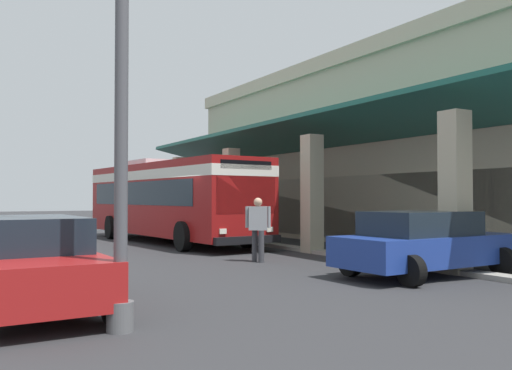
{
  "coord_description": "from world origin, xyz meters",
  "views": [
    {
      "loc": [
        16.83,
        -8.09,
        1.77
      ],
      "look_at": [
        -0.33,
        1.86,
        2.24
      ],
      "focal_mm": 38.19,
      "sensor_mm": 36.0,
      "label": 1
    }
  ],
  "objects_px": {
    "pedestrian": "(258,225)",
    "potted_palm": "(209,220)",
    "transit_bus": "(169,196)",
    "lot_light_pole": "(122,38)",
    "parked_sedan_blue": "(425,243)",
    "parked_sedan_red": "(28,262)"
  },
  "relations": [
    {
      "from": "pedestrian",
      "to": "potted_palm",
      "type": "distance_m",
      "value": 12.74
    },
    {
      "from": "parked_sedan_blue",
      "to": "lot_light_pole",
      "type": "relative_size",
      "value": 0.61
    },
    {
      "from": "potted_palm",
      "to": "parked_sedan_blue",
      "type": "bearing_deg",
      "value": -7.76
    },
    {
      "from": "parked_sedan_blue",
      "to": "parked_sedan_red",
      "type": "relative_size",
      "value": 1.01
    },
    {
      "from": "lot_light_pole",
      "to": "parked_sedan_blue",
      "type": "bearing_deg",
      "value": 102.21
    },
    {
      "from": "transit_bus",
      "to": "pedestrian",
      "type": "height_order",
      "value": "transit_bus"
    },
    {
      "from": "parked_sedan_red",
      "to": "transit_bus",
      "type": "bearing_deg",
      "value": 149.34
    },
    {
      "from": "parked_sedan_blue",
      "to": "potted_palm",
      "type": "height_order",
      "value": "potted_palm"
    },
    {
      "from": "transit_bus",
      "to": "lot_light_pole",
      "type": "relative_size",
      "value": 1.56
    },
    {
      "from": "parked_sedan_blue",
      "to": "pedestrian",
      "type": "bearing_deg",
      "value": -155.51
    },
    {
      "from": "parked_sedan_blue",
      "to": "pedestrian",
      "type": "xyz_separation_m",
      "value": [
        -4.22,
        -1.92,
        0.26
      ]
    },
    {
      "from": "parked_sedan_red",
      "to": "potted_palm",
      "type": "bearing_deg",
      "value": 146.25
    },
    {
      "from": "potted_palm",
      "to": "lot_light_pole",
      "type": "xyz_separation_m",
      "value": [
        17.88,
        -9.66,
        3.28
      ]
    },
    {
      "from": "transit_bus",
      "to": "parked_sedan_red",
      "type": "height_order",
      "value": "transit_bus"
    },
    {
      "from": "parked_sedan_blue",
      "to": "lot_light_pole",
      "type": "bearing_deg",
      "value": -77.79
    },
    {
      "from": "parked_sedan_red",
      "to": "lot_light_pole",
      "type": "bearing_deg",
      "value": 22.45
    },
    {
      "from": "parked_sedan_red",
      "to": "potted_palm",
      "type": "distance_m",
      "value": 18.96
    },
    {
      "from": "transit_bus",
      "to": "pedestrian",
      "type": "relative_size",
      "value": 6.41
    },
    {
      "from": "pedestrian",
      "to": "potted_palm",
      "type": "xyz_separation_m",
      "value": [
        -12.04,
        4.14,
        -0.37
      ]
    },
    {
      "from": "potted_palm",
      "to": "lot_light_pole",
      "type": "relative_size",
      "value": 0.37
    },
    {
      "from": "parked_sedan_blue",
      "to": "lot_light_pole",
      "type": "height_order",
      "value": "lot_light_pole"
    },
    {
      "from": "potted_palm",
      "to": "pedestrian",
      "type": "bearing_deg",
      "value": -18.96
    }
  ]
}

